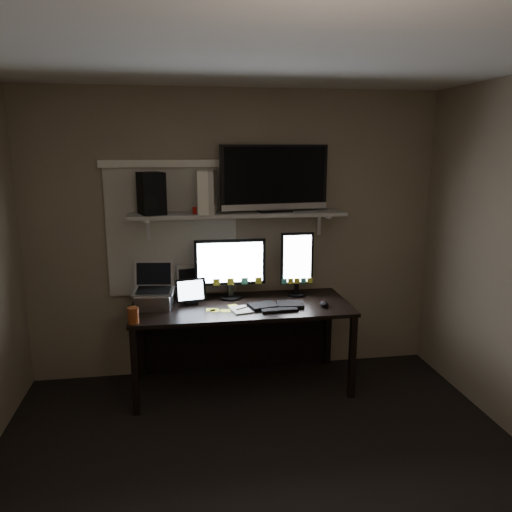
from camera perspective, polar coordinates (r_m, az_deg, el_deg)
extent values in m
plane|color=black|center=(3.26, 2.01, -25.92)|extent=(3.60, 3.60, 0.00)
plane|color=silver|center=(2.60, 2.46, 23.04)|extent=(3.60, 3.60, 0.00)
plane|color=#736753|center=(4.40, -2.34, 2.35)|extent=(3.60, 0.00, 3.60)
cube|color=beige|center=(4.35, -9.55, 2.73)|extent=(1.10, 0.02, 1.10)
cube|color=black|center=(4.17, -1.67, -5.81)|extent=(1.80, 0.75, 0.03)
cube|color=black|center=(4.63, -2.21, -8.74)|extent=(1.80, 0.02, 0.70)
cube|color=black|center=(3.98, -13.67, -12.76)|extent=(0.05, 0.05, 0.70)
cube|color=black|center=(4.19, 10.95, -11.29)|extent=(0.05, 0.05, 0.70)
cube|color=black|center=(4.59, -13.03, -9.22)|extent=(0.05, 0.05, 0.70)
cube|color=black|center=(4.78, 8.22, -8.15)|extent=(0.05, 0.05, 0.70)
cube|color=#A5A5A0|center=(4.20, -2.09, 4.83)|extent=(1.80, 0.35, 0.03)
cube|color=black|center=(4.28, -2.96, -1.42)|extent=(0.61, 0.07, 0.53)
cube|color=black|center=(4.36, 4.69, -0.91)|extent=(0.29, 0.06, 0.57)
cube|color=black|center=(4.12, 2.38, -5.64)|extent=(0.46, 0.20, 0.03)
ellipsoid|color=black|center=(4.17, 7.76, -5.43)|extent=(0.08, 0.12, 0.04)
cube|color=silver|center=(4.03, -1.74, -6.18)|extent=(0.18, 0.22, 0.01)
cube|color=black|center=(4.18, -7.47, -4.05)|extent=(0.27, 0.15, 0.22)
cube|color=black|center=(4.40, -7.43, -2.85)|extent=(0.23, 0.15, 0.27)
cube|color=silver|center=(4.12, -11.62, -3.47)|extent=(0.35, 0.30, 0.36)
cylinder|color=brown|center=(3.84, -13.86, -6.60)|extent=(0.10, 0.10, 0.12)
cube|color=black|center=(4.21, 2.12, 8.83)|extent=(0.93, 0.27, 0.55)
cube|color=silver|center=(4.16, -5.61, 7.32)|extent=(0.17, 0.30, 0.35)
cube|color=black|center=(4.13, -11.87, 7.02)|extent=(0.25, 0.27, 0.34)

